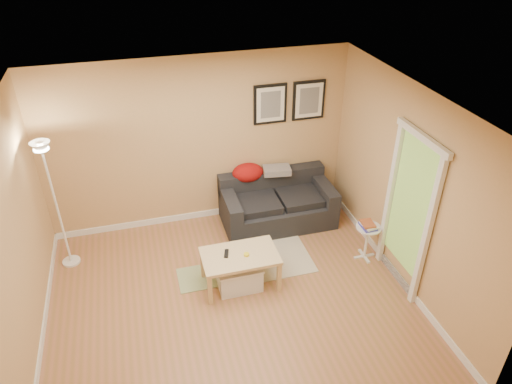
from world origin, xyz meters
TOP-DOWN VIEW (x-y plane):
  - floor at (0.00, 0.00)m, footprint 4.50×4.50m
  - ceiling at (0.00, 0.00)m, footprint 4.50×4.50m
  - wall_back at (0.00, 2.00)m, footprint 4.50×0.00m
  - wall_front at (0.00, -2.00)m, footprint 4.50×0.00m
  - wall_left at (-2.25, 0.00)m, footprint 0.00×4.00m
  - wall_right at (2.25, 0.00)m, footprint 0.00×4.00m
  - baseboard_back at (0.00, 1.99)m, footprint 4.50×0.02m
  - baseboard_left at (-2.24, 0.00)m, footprint 0.02×4.00m
  - baseboard_right at (2.24, 0.00)m, footprint 0.02×4.00m
  - sofa at (1.09, 1.53)m, footprint 1.70×0.90m
  - red_throw at (0.70, 1.87)m, footprint 0.48×0.36m
  - plaid_throw at (1.15, 1.80)m, footprint 0.45×0.32m
  - framed_print_left at (1.08, 1.98)m, footprint 0.50×0.04m
  - framed_print_right at (1.68, 1.98)m, footprint 0.50×0.04m
  - area_rug at (0.65, 0.67)m, footprint 1.25×0.85m
  - green_runner at (-0.26, 0.57)m, footprint 0.70×0.50m
  - coffee_table at (0.19, 0.32)m, footprint 1.01×0.65m
  - remote_control at (0.02, 0.38)m, footprint 0.09×0.17m
  - tape_roll at (0.26, 0.28)m, footprint 0.07×0.07m
  - storage_bin at (0.16, 0.27)m, footprint 0.57×0.42m
  - side_table at (2.02, 0.37)m, footprint 0.35×0.35m
  - book_stack at (2.01, 0.37)m, footprint 0.19×0.25m
  - floor_lamp at (-2.00, 1.37)m, footprint 0.24×0.24m
  - doorway at (2.20, -0.15)m, footprint 0.12×1.01m

SIDE VIEW (x-z plane):
  - floor at x=0.00m, z-range 0.00..0.00m
  - area_rug at x=0.65m, z-range 0.00..0.01m
  - green_runner at x=-0.26m, z-range 0.00..0.01m
  - baseboard_back at x=0.00m, z-range 0.00..0.10m
  - baseboard_left at x=-2.24m, z-range 0.00..0.10m
  - baseboard_right at x=2.24m, z-range 0.00..0.10m
  - storage_bin at x=0.16m, z-range 0.00..0.35m
  - coffee_table at x=0.19m, z-range 0.00..0.49m
  - side_table at x=2.02m, z-range 0.00..0.53m
  - sofa at x=1.09m, z-range 0.00..0.75m
  - remote_control at x=0.02m, z-range 0.49..0.51m
  - tape_roll at x=0.26m, z-range 0.49..0.52m
  - book_stack at x=2.01m, z-range 0.53..0.61m
  - red_throw at x=0.70m, z-range 0.63..0.91m
  - plaid_throw at x=1.15m, z-range 0.73..0.83m
  - floor_lamp at x=-2.00m, z-range -0.05..1.82m
  - doorway at x=2.20m, z-range -0.04..2.09m
  - wall_back at x=0.00m, z-range -0.95..3.55m
  - wall_front at x=0.00m, z-range -0.95..3.55m
  - wall_left at x=-2.25m, z-range -0.70..3.30m
  - wall_right at x=2.25m, z-range -0.70..3.30m
  - framed_print_left at x=1.08m, z-range 1.50..2.10m
  - framed_print_right at x=1.68m, z-range 1.50..2.10m
  - ceiling at x=0.00m, z-range 2.60..2.60m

